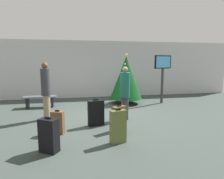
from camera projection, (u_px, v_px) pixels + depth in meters
name	position (u px, v px, depth m)	size (l,w,h in m)	color
ground_plane	(105.00, 116.00, 6.74)	(16.00, 16.00, 0.00)	#38423D
back_wall	(94.00, 69.00, 10.27)	(16.00, 0.20, 3.01)	silver
holiday_tree	(126.00, 78.00, 8.65)	(1.45, 1.45, 2.28)	#4C3319
flight_info_kiosk	(163.00, 70.00, 8.68)	(0.94, 0.42, 2.20)	#333338
waiting_bench	(40.00, 99.00, 8.01)	(1.34, 0.44, 0.48)	#4C5159
traveller_0	(46.00, 89.00, 6.26)	(0.37, 0.37, 1.90)	gray
traveller_1	(125.00, 92.00, 6.26)	(0.46, 0.46, 1.77)	#333338
suitcase_0	(49.00, 135.00, 4.06)	(0.46, 0.40, 0.78)	black
suitcase_1	(96.00, 113.00, 5.74)	(0.50, 0.28, 0.82)	black
suitcase_2	(118.00, 127.00, 4.51)	(0.41, 0.24, 0.84)	#59602D
suitcase_3	(119.00, 118.00, 5.34)	(0.44, 0.35, 0.74)	brown
suitcase_4	(58.00, 123.00, 5.10)	(0.37, 0.27, 0.66)	brown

